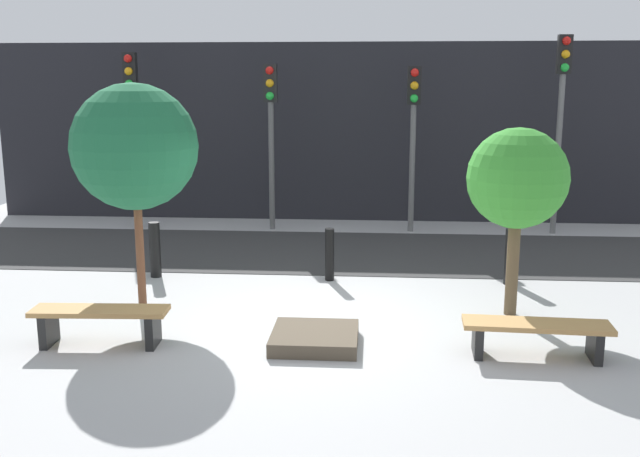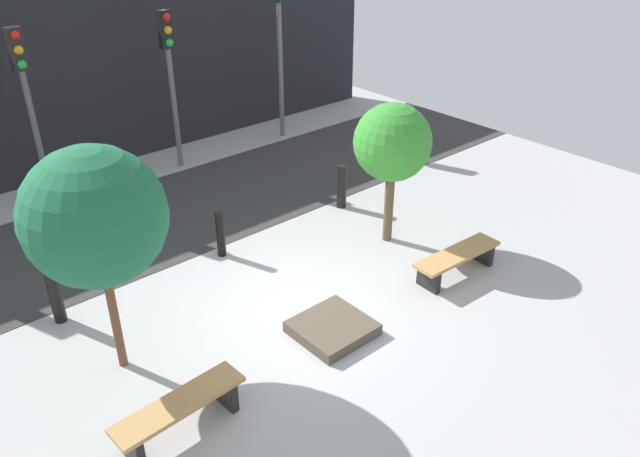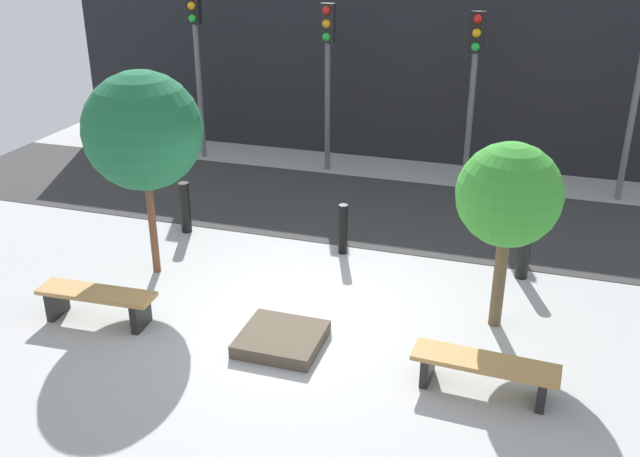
{
  "view_description": "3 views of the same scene",
  "coord_description": "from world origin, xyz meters",
  "px_view_note": "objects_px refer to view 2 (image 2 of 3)",
  "views": [
    {
      "loc": [
        0.68,
        -8.95,
        3.15
      ],
      "look_at": [
        0.03,
        -0.26,
        1.35
      ],
      "focal_mm": 40.0,
      "sensor_mm": 36.0,
      "label": 1
    },
    {
      "loc": [
        -4.88,
        -6.05,
        5.74
      ],
      "look_at": [
        0.43,
        0.03,
        1.26
      ],
      "focal_mm": 35.0,
      "sensor_mm": 36.0,
      "label": 2
    },
    {
      "loc": [
        2.87,
        -8.09,
        5.13
      ],
      "look_at": [
        0.28,
        0.04,
        1.37
      ],
      "focal_mm": 40.0,
      "sensor_mm": 36.0,
      "label": 3
    }
  ],
  "objects_px": {
    "bollard_far_left": "(55,295)",
    "traffic_light_east": "(280,24)",
    "bench_left": "(180,410)",
    "tree_behind_left_bench": "(95,217)",
    "bollard_center": "(342,186)",
    "traffic_light_mid_east": "(170,62)",
    "bollard_left": "(220,234)",
    "planter_bed": "(332,328)",
    "traffic_light_mid_west": "(26,87)",
    "tree_behind_right_bench": "(392,143)",
    "bench_right": "(457,259)"
  },
  "relations": [
    {
      "from": "bollard_left",
      "to": "traffic_light_east",
      "type": "bearing_deg",
      "value": 41.56
    },
    {
      "from": "bench_right",
      "to": "tree_behind_left_bench",
      "type": "xyz_separation_m",
      "value": [
        -5.19,
        1.57,
        1.97
      ]
    },
    {
      "from": "bollard_far_left",
      "to": "planter_bed",
      "type": "bearing_deg",
      "value": -45.32
    },
    {
      "from": "bollard_left",
      "to": "traffic_light_mid_east",
      "type": "distance_m",
      "value": 4.69
    },
    {
      "from": "bollard_left",
      "to": "bollard_center",
      "type": "bearing_deg",
      "value": 0.0
    },
    {
      "from": "tree_behind_left_bench",
      "to": "bollard_left",
      "type": "height_order",
      "value": "tree_behind_left_bench"
    },
    {
      "from": "bollard_far_left",
      "to": "bollard_left",
      "type": "height_order",
      "value": "bollard_far_left"
    },
    {
      "from": "tree_behind_left_bench",
      "to": "bollard_left",
      "type": "relative_size",
      "value": 3.68
    },
    {
      "from": "planter_bed",
      "to": "bollard_far_left",
      "type": "xyz_separation_m",
      "value": [
        -2.87,
        2.9,
        0.37
      ]
    },
    {
      "from": "bench_right",
      "to": "traffic_light_east",
      "type": "distance_m",
      "value": 7.75
    },
    {
      "from": "traffic_light_mid_east",
      "to": "traffic_light_east",
      "type": "bearing_deg",
      "value": 0.02
    },
    {
      "from": "planter_bed",
      "to": "tree_behind_right_bench",
      "type": "xyz_separation_m",
      "value": [
        2.6,
        1.37,
        1.79
      ]
    },
    {
      "from": "bench_left",
      "to": "traffic_light_east",
      "type": "xyz_separation_m",
      "value": [
        7.09,
        7.08,
        2.47
      ]
    },
    {
      "from": "tree_behind_left_bench",
      "to": "traffic_light_mid_east",
      "type": "bearing_deg",
      "value": 53.37
    },
    {
      "from": "bollard_left",
      "to": "traffic_light_mid_west",
      "type": "xyz_separation_m",
      "value": [
        -1.5,
        3.98,
        2.01
      ]
    },
    {
      "from": "traffic_light_mid_west",
      "to": "traffic_light_east",
      "type": "height_order",
      "value": "traffic_light_east"
    },
    {
      "from": "tree_behind_right_bench",
      "to": "traffic_light_mid_east",
      "type": "relative_size",
      "value": 0.74
    },
    {
      "from": "bench_right",
      "to": "bollard_center",
      "type": "relative_size",
      "value": 1.9
    },
    {
      "from": "bench_right",
      "to": "bollard_left",
      "type": "bearing_deg",
      "value": 132.88
    },
    {
      "from": "bench_right",
      "to": "bollard_far_left",
      "type": "relative_size",
      "value": 1.87
    },
    {
      "from": "bench_right",
      "to": "bench_left",
      "type": "bearing_deg",
      "value": -177.09
    },
    {
      "from": "bench_right",
      "to": "bollard_far_left",
      "type": "bearing_deg",
      "value": 153.35
    },
    {
      "from": "bench_right",
      "to": "planter_bed",
      "type": "distance_m",
      "value": 2.61
    },
    {
      "from": "tree_behind_left_bench",
      "to": "traffic_light_mid_east",
      "type": "distance_m",
      "value": 6.87
    },
    {
      "from": "bench_right",
      "to": "traffic_light_mid_east",
      "type": "distance_m",
      "value": 7.47
    },
    {
      "from": "bollard_far_left",
      "to": "traffic_light_mid_east",
      "type": "distance_m",
      "value": 6.22
    },
    {
      "from": "tree_behind_right_bench",
      "to": "traffic_light_east",
      "type": "relative_size",
      "value": 0.63
    },
    {
      "from": "bollard_center",
      "to": "traffic_light_mid_east",
      "type": "height_order",
      "value": "traffic_light_mid_east"
    },
    {
      "from": "bench_left",
      "to": "bollard_far_left",
      "type": "height_order",
      "value": "bollard_far_left"
    },
    {
      "from": "bollard_center",
      "to": "planter_bed",
      "type": "bearing_deg",
      "value": -134.68
    },
    {
      "from": "bench_right",
      "to": "traffic_light_mid_west",
      "type": "bearing_deg",
      "value": 122.95
    },
    {
      "from": "bench_left",
      "to": "bollard_far_left",
      "type": "xyz_separation_m",
      "value": [
        -0.27,
        3.1,
        0.13
      ]
    },
    {
      "from": "bollard_left",
      "to": "traffic_light_east",
      "type": "height_order",
      "value": "traffic_light_east"
    },
    {
      "from": "bench_right",
      "to": "planter_bed",
      "type": "height_order",
      "value": "bench_right"
    },
    {
      "from": "tree_behind_right_bench",
      "to": "planter_bed",
      "type": "bearing_deg",
      "value": -152.13
    },
    {
      "from": "bench_left",
      "to": "bollard_center",
      "type": "bearing_deg",
      "value": 26.65
    },
    {
      "from": "bench_left",
      "to": "bollard_far_left",
      "type": "bearing_deg",
      "value": 92.05
    },
    {
      "from": "bollard_far_left",
      "to": "bollard_center",
      "type": "bearing_deg",
      "value": 0.0
    },
    {
      "from": "tree_behind_left_bench",
      "to": "bollard_center",
      "type": "distance_m",
      "value": 5.96
    },
    {
      "from": "bollard_center",
      "to": "traffic_light_east",
      "type": "distance_m",
      "value": 4.9
    },
    {
      "from": "bollard_far_left",
      "to": "traffic_light_east",
      "type": "height_order",
      "value": "traffic_light_east"
    },
    {
      "from": "traffic_light_mid_west",
      "to": "bollard_far_left",
      "type": "bearing_deg",
      "value": -108.94
    },
    {
      "from": "bench_right",
      "to": "traffic_light_mid_west",
      "type": "xyz_separation_m",
      "value": [
        -4.1,
        7.08,
        2.13
      ]
    },
    {
      "from": "planter_bed",
      "to": "traffic_light_mid_west",
      "type": "distance_m",
      "value": 7.42
    },
    {
      "from": "planter_bed",
      "to": "bollard_left",
      "type": "bearing_deg",
      "value": 90.0
    },
    {
      "from": "traffic_light_mid_east",
      "to": "bollard_left",
      "type": "bearing_deg",
      "value": -110.61
    },
    {
      "from": "bollard_far_left",
      "to": "bollard_left",
      "type": "bearing_deg",
      "value": 0.0
    },
    {
      "from": "bench_left",
      "to": "tree_behind_left_bench",
      "type": "relative_size",
      "value": 0.53
    },
    {
      "from": "traffic_light_east",
      "to": "tree_behind_right_bench",
      "type": "bearing_deg",
      "value": -109.01
    },
    {
      "from": "bollard_far_left",
      "to": "bollard_left",
      "type": "xyz_separation_m",
      "value": [
        2.87,
        0.0,
        -0.03
      ]
    }
  ]
}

